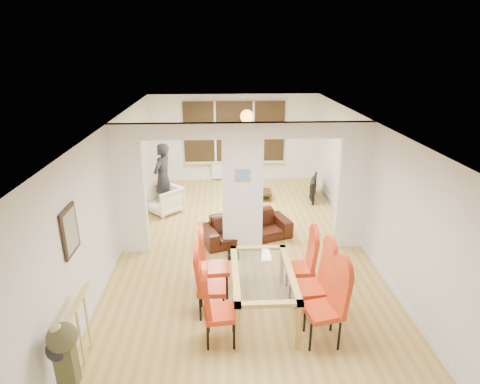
{
  "coord_description": "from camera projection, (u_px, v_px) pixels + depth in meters",
  "views": [
    {
      "loc": [
        -0.42,
        -7.39,
        3.97
      ],
      "look_at": [
        -0.02,
        0.6,
        1.0
      ],
      "focal_mm": 30.0,
      "sensor_mm": 36.0,
      "label": 1
    }
  ],
  "objects": [
    {
      "name": "floor",
      "position": [
        242.0,
        247.0,
        8.32
      ],
      "size": [
        5.0,
        9.0,
        0.01
      ],
      "primitive_type": "cube",
      "color": "tan",
      "rests_on": "ground"
    },
    {
      "name": "room_walls",
      "position": [
        243.0,
        188.0,
        7.87
      ],
      "size": [
        5.0,
        9.0,
        2.6
      ],
      "primitive_type": null,
      "color": "silver",
      "rests_on": "floor"
    },
    {
      "name": "divider_wall",
      "position": [
        243.0,
        188.0,
        7.87
      ],
      "size": [
        5.0,
        0.18,
        2.6
      ],
      "primitive_type": "cube",
      "color": "white",
      "rests_on": "floor"
    },
    {
      "name": "bay_window_blinds",
      "position": [
        234.0,
        132.0,
        11.96
      ],
      "size": [
        3.0,
        0.08,
        1.8
      ],
      "primitive_type": "cube",
      "color": "black",
      "rests_on": "room_walls"
    },
    {
      "name": "radiator",
      "position": [
        235.0,
        171.0,
        12.34
      ],
      "size": [
        1.4,
        0.08,
        0.5
      ],
      "primitive_type": "cube",
      "color": "white",
      "rests_on": "floor"
    },
    {
      "name": "pendant_light",
      "position": [
        247.0,
        116.0,
        10.68
      ],
      "size": [
        0.36,
        0.36,
        0.36
      ],
      "primitive_type": "sphere",
      "color": "orange",
      "rests_on": "room_walls"
    },
    {
      "name": "stair_newel",
      "position": [
        78.0,
        334.0,
        5.03
      ],
      "size": [
        0.4,
        1.2,
        1.1
      ],
      "primitive_type": null,
      "color": "tan",
      "rests_on": "floor"
    },
    {
      "name": "wall_poster",
      "position": [
        70.0,
        231.0,
        5.4
      ],
      "size": [
        0.04,
        0.52,
        0.67
      ],
      "primitive_type": "cube",
      "color": "gray",
      "rests_on": "room_walls"
    },
    {
      "name": "pillar_photo",
      "position": [
        243.0,
        176.0,
        7.68
      ],
      "size": [
        0.3,
        0.03,
        0.25
      ],
      "primitive_type": "cube",
      "color": "#4C8CD8",
      "rests_on": "divider_wall"
    },
    {
      "name": "dining_table",
      "position": [
        262.0,
        293.0,
        6.14
      ],
      "size": [
        0.93,
        1.65,
        0.77
      ],
      "primitive_type": null,
      "color": "#B89644",
      "rests_on": "floor"
    },
    {
      "name": "dining_chair_la",
      "position": [
        220.0,
        308.0,
        5.52
      ],
      "size": [
        0.48,
        0.48,
        1.1
      ],
      "primitive_type": null,
      "rotation": [
        0.0,
        0.0,
        0.1
      ],
      "color": "red",
      "rests_on": "floor"
    },
    {
      "name": "dining_chair_lb",
      "position": [
        212.0,
        283.0,
        6.11
      ],
      "size": [
        0.44,
        0.44,
        1.08
      ],
      "primitive_type": null,
      "rotation": [
        0.0,
        0.0,
        -0.02
      ],
      "color": "red",
      "rests_on": "floor"
    },
    {
      "name": "dining_chair_lc",
      "position": [
        215.0,
        263.0,
        6.61
      ],
      "size": [
        0.48,
        0.48,
        1.13
      ],
      "primitive_type": null,
      "rotation": [
        0.0,
        0.0,
        0.06
      ],
      "color": "red",
      "rests_on": "floor"
    },
    {
      "name": "dining_chair_ra",
      "position": [
        323.0,
        305.0,
        5.51
      ],
      "size": [
        0.57,
        0.57,
        1.19
      ],
      "primitive_type": null,
      "rotation": [
        0.0,
        0.0,
        0.22
      ],
      "color": "red",
      "rests_on": "floor"
    },
    {
      "name": "dining_chair_rb",
      "position": [
        313.0,
        283.0,
        6.03
      ],
      "size": [
        0.51,
        0.51,
        1.18
      ],
      "primitive_type": null,
      "rotation": [
        0.0,
        0.0,
        0.09
      ],
      "color": "red",
      "rests_on": "floor"
    },
    {
      "name": "dining_chair_rc",
      "position": [
        300.0,
        264.0,
        6.63
      ],
      "size": [
        0.44,
        0.44,
        1.09
      ],
      "primitive_type": null,
      "rotation": [
        0.0,
        0.0,
        0.02
      ],
      "color": "red",
      "rests_on": "floor"
    },
    {
      "name": "sofa",
      "position": [
        246.0,
        227.0,
        8.58
      ],
      "size": [
        2.03,
        1.32,
        0.55
      ],
      "primitive_type": "imported",
      "rotation": [
        0.0,
        0.0,
        0.33
      ],
      "color": "black",
      "rests_on": "floor"
    },
    {
      "name": "armchair",
      "position": [
        164.0,
        200.0,
        9.94
      ],
      "size": [
        1.04,
        1.04,
        0.68
      ],
      "primitive_type": "imported",
      "rotation": [
        0.0,
        0.0,
        -0.82
      ],
      "color": "#F1EBCC",
      "rests_on": "floor"
    },
    {
      "name": "person",
      "position": [
        163.0,
        177.0,
        9.94
      ],
      "size": [
        0.74,
        0.63,
        1.72
      ],
      "primitive_type": "imported",
      "rotation": [
        0.0,
        0.0,
        -1.98
      ],
      "color": "black",
      "rests_on": "floor"
    },
    {
      "name": "television",
      "position": [
        310.0,
        188.0,
        10.87
      ],
      "size": [
        1.05,
        0.42,
        0.6
      ],
      "primitive_type": "imported",
      "rotation": [
        0.0,
        0.0,
        1.29
      ],
      "color": "black",
      "rests_on": "floor"
    },
    {
      "name": "coffee_table",
      "position": [
        252.0,
        195.0,
        10.85
      ],
      "size": [
        1.1,
        0.7,
        0.24
      ],
      "primitive_type": null,
      "rotation": [
        0.0,
        0.0,
        -0.19
      ],
      "color": "#352612",
      "rests_on": "floor"
    },
    {
      "name": "bottle",
      "position": [
        249.0,
        186.0,
        10.78
      ],
      "size": [
        0.07,
        0.07,
        0.29
      ],
      "primitive_type": "cylinder",
      "color": "#143F19",
      "rests_on": "coffee_table"
    },
    {
      "name": "bowl",
      "position": [
        257.0,
        190.0,
        10.78
      ],
      "size": [
        0.22,
        0.22,
        0.05
      ],
      "primitive_type": "imported",
      "color": "#352612",
      "rests_on": "coffee_table"
    },
    {
      "name": "shoes",
      "position": [
        233.0,
        255.0,
        7.92
      ],
      "size": [
        0.23,
        0.24,
        0.09
      ],
      "primitive_type": null,
      "color": "black",
      "rests_on": "floor"
    }
  ]
}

